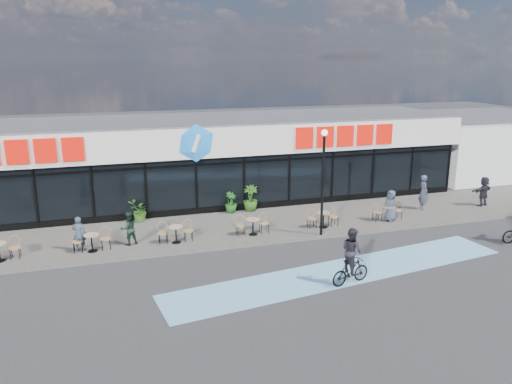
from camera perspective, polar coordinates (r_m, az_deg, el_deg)
ground at (r=19.33m, az=-2.93°, el=-8.81°), size 120.00×120.00×0.00m
sidewalk at (r=23.40m, az=-5.62°, el=-4.38°), size 44.00×5.00×0.10m
bike_lane at (r=19.33m, az=9.91°, el=-9.00°), size 14.17×4.13×0.01m
building at (r=27.96m, az=-7.95°, el=3.65°), size 30.60×6.57×4.75m
neighbour_building at (r=37.89m, az=24.15°, el=5.06°), size 9.20×7.20×4.11m
lamp_post at (r=21.98m, az=7.67°, el=2.17°), size 0.28×0.28×4.76m
bistro_set_2 at (r=21.72m, az=-18.27°, el=-5.25°), size 1.54×0.62×0.90m
bistro_set_3 at (r=21.85m, az=-9.17°, el=-4.53°), size 1.54×0.62×0.90m
bistro_set_4 at (r=22.52m, az=-0.42°, el=-3.72°), size 1.54×0.62×0.90m
bistro_set_5 at (r=23.68m, az=7.64°, el=-2.90°), size 1.54×0.62×0.90m
bistro_set_6 at (r=25.27m, az=14.80°, el=-2.13°), size 1.54×0.62×0.90m
potted_plant_left at (r=24.83m, az=-13.21°, el=-2.16°), size 1.25×1.23×1.06m
potted_plant_mid at (r=25.63m, az=-2.89°, el=-1.18°), size 0.84×0.84×1.08m
potted_plant_right at (r=25.88m, az=-0.64°, el=-0.71°), size 0.89×0.89×1.33m
patron_left at (r=21.80m, az=-19.58°, el=-4.51°), size 0.59×0.44×1.47m
patron_right at (r=21.87m, az=-14.36°, el=-4.05°), size 0.84×0.75×1.45m
pedestrian_a at (r=25.09m, az=15.13°, el=-1.51°), size 0.76×0.89×1.55m
pedestrian_b at (r=27.55m, az=18.58°, el=-0.01°), size 0.56×0.74×1.82m
pedestrian_c at (r=29.36m, az=24.57°, el=0.08°), size 1.55×0.83×1.60m
cyclist_a at (r=18.09m, az=10.82°, el=-7.65°), size 1.68×0.93×2.11m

